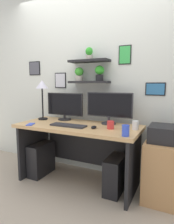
# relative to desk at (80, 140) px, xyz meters

# --- Properties ---
(ground_plane) EXTENTS (8.00, 8.00, 0.00)m
(ground_plane) POSITION_rel_desk_xyz_m (0.00, -0.05, -0.54)
(ground_plane) COLOR tan
(back_wall_assembly) EXTENTS (4.40, 0.24, 2.70)m
(back_wall_assembly) POSITION_rel_desk_xyz_m (-0.00, 0.38, 0.82)
(back_wall_assembly) COLOR silver
(back_wall_assembly) RESTS_ON ground
(desk) EXTENTS (1.52, 0.68, 0.75)m
(desk) POSITION_rel_desk_xyz_m (0.00, 0.00, 0.00)
(desk) COLOR tan
(desk) RESTS_ON ground
(monitor_left) EXTENTS (0.55, 0.18, 0.37)m
(monitor_left) POSITION_rel_desk_xyz_m (-0.33, 0.16, 0.41)
(monitor_left) COLOR black
(monitor_left) RESTS_ON desk
(monitor_right) EXTENTS (0.59, 0.18, 0.40)m
(monitor_right) POSITION_rel_desk_xyz_m (0.33, 0.16, 0.43)
(monitor_right) COLOR #2D2D33
(monitor_right) RESTS_ON desk
(keyboard) EXTENTS (0.44, 0.14, 0.02)m
(keyboard) POSITION_rel_desk_xyz_m (-0.07, -0.17, 0.22)
(keyboard) COLOR #2D2D33
(keyboard) RESTS_ON desk
(computer_mouse) EXTENTS (0.06, 0.09, 0.03)m
(computer_mouse) POSITION_rel_desk_xyz_m (0.26, -0.15, 0.23)
(computer_mouse) COLOR black
(computer_mouse) RESTS_ON desk
(desk_lamp) EXTENTS (0.17, 0.17, 0.55)m
(desk_lamp) POSITION_rel_desk_xyz_m (-0.62, 0.05, 0.65)
(desk_lamp) COLOR black
(desk_lamp) RESTS_ON desk
(cell_phone) EXTENTS (0.12, 0.16, 0.01)m
(cell_phone) POSITION_rel_desk_xyz_m (-0.53, -0.30, 0.22)
(cell_phone) COLOR blue
(cell_phone) RESTS_ON desk
(coffee_mug) EXTENTS (0.08, 0.08, 0.09)m
(coffee_mug) POSITION_rel_desk_xyz_m (0.43, -0.08, 0.26)
(coffee_mug) COLOR red
(coffee_mug) RESTS_ON desk
(pen_cup) EXTENTS (0.07, 0.07, 0.10)m
(pen_cup) POSITION_rel_desk_xyz_m (0.69, -0.00, 0.26)
(pen_cup) COLOR white
(pen_cup) RESTS_ON desk
(water_cup) EXTENTS (0.07, 0.07, 0.11)m
(water_cup) POSITION_rel_desk_xyz_m (0.67, -0.32, 0.27)
(water_cup) COLOR blue
(water_cup) RESTS_ON desk
(drawer_cabinet) EXTENTS (0.44, 0.50, 0.65)m
(drawer_cabinet) POSITION_rel_desk_xyz_m (1.03, 0.03, -0.21)
(drawer_cabinet) COLOR tan
(drawer_cabinet) RESTS_ON ground
(printer) EXTENTS (0.38, 0.34, 0.17)m
(printer) POSITION_rel_desk_xyz_m (1.03, 0.03, 0.20)
(printer) COLOR black
(printer) RESTS_ON drawer_cabinet
(computer_tower_left) EXTENTS (0.18, 0.40, 0.44)m
(computer_tower_left) POSITION_rel_desk_xyz_m (-0.57, -0.08, -0.32)
(computer_tower_left) COLOR black
(computer_tower_left) RESTS_ON ground
(computer_tower_right) EXTENTS (0.18, 0.40, 0.42)m
(computer_tower_right) POSITION_rel_desk_xyz_m (0.50, -0.06, -0.33)
(computer_tower_right) COLOR black
(computer_tower_right) RESTS_ON ground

